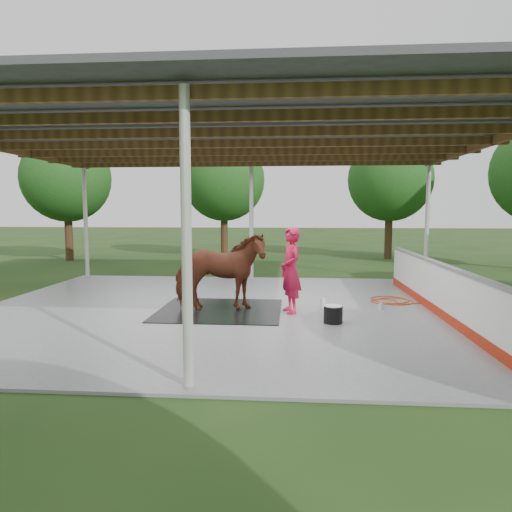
# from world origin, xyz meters

# --- Properties ---
(ground) EXTENTS (100.00, 100.00, 0.00)m
(ground) POSITION_xyz_m (0.00, 0.00, 0.00)
(ground) COLOR #1E3814
(concrete_slab) EXTENTS (12.00, 10.00, 0.05)m
(concrete_slab) POSITION_xyz_m (0.00, 0.00, 0.03)
(concrete_slab) COLOR slate
(concrete_slab) RESTS_ON ground
(pavilion_structure) EXTENTS (12.60, 10.60, 4.05)m
(pavilion_structure) POSITION_xyz_m (0.00, -0.00, 3.97)
(pavilion_structure) COLOR beige
(pavilion_structure) RESTS_ON ground
(dasher_board) EXTENTS (0.16, 8.00, 1.15)m
(dasher_board) POSITION_xyz_m (4.60, 0.00, 0.59)
(dasher_board) COLOR #A9220E
(dasher_board) RESTS_ON concrete_slab
(tree_belt) EXTENTS (28.00, 28.00, 5.80)m
(tree_belt) POSITION_xyz_m (0.30, 0.90, 3.79)
(tree_belt) COLOR #382314
(tree_belt) RESTS_ON ground
(rubber_mat) EXTENTS (2.79, 2.62, 0.02)m
(rubber_mat) POSITION_xyz_m (-0.30, -0.22, 0.06)
(rubber_mat) COLOR black
(rubber_mat) RESTS_ON concrete_slab
(horse) EXTENTS (2.17, 1.11, 1.77)m
(horse) POSITION_xyz_m (-0.30, -0.22, 0.96)
(horse) COLOR brown
(horse) RESTS_ON rubber_mat
(handler) EXTENTS (0.68, 0.82, 1.92)m
(handler) POSITION_xyz_m (1.32, -0.28, 1.01)
(handler) COLOR red
(handler) RESTS_ON concrete_slab
(wash_bucket) EXTENTS (0.39, 0.39, 0.36)m
(wash_bucket) POSITION_xyz_m (2.20, -1.17, 0.23)
(wash_bucket) COLOR black
(wash_bucket) RESTS_ON concrete_slab
(soap_bottle_a) EXTENTS (0.19, 0.19, 0.34)m
(soap_bottle_a) POSITION_xyz_m (2.08, 0.14, 0.22)
(soap_bottle_a) COLOR silver
(soap_bottle_a) RESTS_ON concrete_slab
(soap_bottle_b) EXTENTS (0.13, 0.13, 0.21)m
(soap_bottle_b) POSITION_xyz_m (3.41, 0.15, 0.15)
(soap_bottle_b) COLOR #338CD8
(soap_bottle_b) RESTS_ON concrete_slab
(hose_coil) EXTENTS (1.90, 1.13, 0.02)m
(hose_coil) POSITION_xyz_m (3.86, 1.19, 0.06)
(hose_coil) COLOR #BF400D
(hose_coil) RESTS_ON concrete_slab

